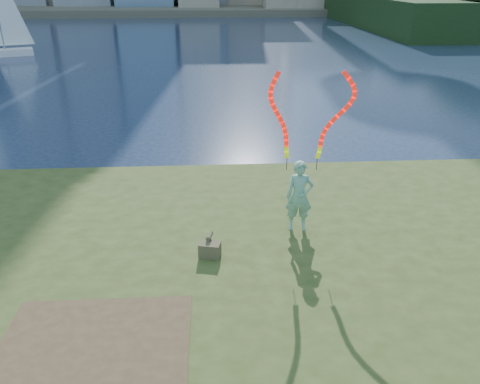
{
  "coord_description": "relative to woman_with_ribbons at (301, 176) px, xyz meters",
  "views": [
    {
      "loc": [
        -0.11,
        -9.11,
        6.45
      ],
      "look_at": [
        0.5,
        1.0,
        1.75
      ],
      "focal_mm": 35.0,
      "sensor_mm": 36.0,
      "label": 1
    }
  ],
  "objects": [
    {
      "name": "ground",
      "position": [
        -1.92,
        -0.87,
        -2.2
      ],
      "size": [
        320.0,
        320.0,
        0.0
      ],
      "primitive_type": "plane",
      "color": "#17233B",
      "rests_on": "ground"
    },
    {
      "name": "woman_with_ribbons",
      "position": [
        0.0,
        0.0,
        0.0
      ],
      "size": [
        2.09,
        0.48,
        4.12
      ],
      "rotation": [
        0.0,
        0.0,
        -0.1
      ],
      "color": "#156E42",
      "rests_on": "grassy_knoll"
    },
    {
      "name": "canvas_bag",
      "position": [
        -2.16,
        -1.13,
        -1.21
      ],
      "size": [
        0.52,
        0.58,
        0.44
      ],
      "rotation": [
        0.0,
        0.0,
        -0.23
      ],
      "color": "brown",
      "rests_on": "grassy_knoll"
    },
    {
      "name": "dirt_patch",
      "position": [
        -4.12,
        -4.07,
        -1.39
      ],
      "size": [
        3.2,
        3.0,
        0.02
      ],
      "primitive_type": "cube",
      "color": "#47331E",
      "rests_on": "grassy_knoll"
    },
    {
      "name": "far_shore",
      "position": [
        -1.92,
        94.13,
        -1.6
      ],
      "size": [
        320.0,
        40.0,
        1.2
      ],
      "primitive_type": "cube",
      "color": "#4C4738",
      "rests_on": "ground"
    },
    {
      "name": "grassy_knoll",
      "position": [
        -1.92,
        -3.16,
        -1.86
      ],
      "size": [
        20.0,
        18.0,
        0.8
      ],
      "color": "#344217",
      "rests_on": "ground"
    },
    {
      "name": "sailboat",
      "position": [
        -19.82,
        33.7,
        -0.95
      ],
      "size": [
        4.71,
        3.05,
        7.25
      ],
      "rotation": [
        0.0,
        0.0,
        0.39
      ],
      "color": "white",
      "rests_on": "ground"
    }
  ]
}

